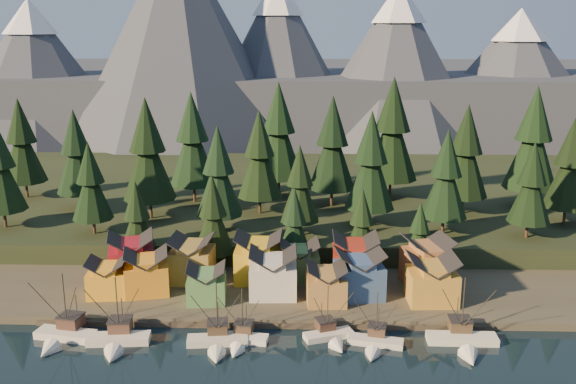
{
  "coord_description": "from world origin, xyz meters",
  "views": [
    {
      "loc": [
        7.17,
        -87.39,
        51.76
      ],
      "look_at": [
        3.93,
        30.0,
        20.7
      ],
      "focal_mm": 40.0,
      "sensor_mm": 36.0,
      "label": 1
    }
  ],
  "objects_px": {
    "house_front_0": "(108,276)",
    "house_back_1": "(192,258)",
    "boat_3": "(240,333)",
    "boat_4": "(331,330)",
    "boat_0": "(61,328)",
    "boat_6": "(464,334)",
    "boat_1": "(117,332)",
    "boat_2": "(217,335)",
    "boat_5": "(375,337)",
    "house_front_1": "(147,271)",
    "house_back_0": "(131,256)"
  },
  "relations": [
    {
      "from": "boat_5",
      "to": "boat_6",
      "type": "relative_size",
      "value": 0.79
    },
    {
      "from": "boat_1",
      "to": "boat_0",
      "type": "bearing_deg",
      "value": 167.52
    },
    {
      "from": "house_back_0",
      "to": "boat_2",
      "type": "bearing_deg",
      "value": -64.68
    },
    {
      "from": "boat_5",
      "to": "boat_2",
      "type": "bearing_deg",
      "value": -165.96
    },
    {
      "from": "boat_0",
      "to": "boat_1",
      "type": "bearing_deg",
      "value": 3.33
    },
    {
      "from": "boat_4",
      "to": "house_front_0",
      "type": "height_order",
      "value": "boat_4"
    },
    {
      "from": "boat_5",
      "to": "house_front_0",
      "type": "xyz_separation_m",
      "value": [
        -48.97,
        16.27,
        3.43
      ]
    },
    {
      "from": "boat_6",
      "to": "boat_0",
      "type": "bearing_deg",
      "value": -178.75
    },
    {
      "from": "house_front_1",
      "to": "boat_2",
      "type": "bearing_deg",
      "value": -62.27
    },
    {
      "from": "boat_5",
      "to": "house_back_0",
      "type": "relative_size",
      "value": 0.97
    },
    {
      "from": "boat_3",
      "to": "house_back_1",
      "type": "distance_m",
      "value": 26.64
    },
    {
      "from": "boat_0",
      "to": "boat_4",
      "type": "bearing_deg",
      "value": 12.88
    },
    {
      "from": "boat_3",
      "to": "house_front_0",
      "type": "relative_size",
      "value": 1.31
    },
    {
      "from": "boat_0",
      "to": "boat_5",
      "type": "distance_m",
      "value": 52.3
    },
    {
      "from": "boat_3",
      "to": "boat_4",
      "type": "xyz_separation_m",
      "value": [
        15.03,
        1.64,
        0.06
      ]
    },
    {
      "from": "boat_3",
      "to": "boat_6",
      "type": "height_order",
      "value": "boat_6"
    },
    {
      "from": "house_front_0",
      "to": "house_front_1",
      "type": "relative_size",
      "value": 0.81
    },
    {
      "from": "house_front_0",
      "to": "house_front_1",
      "type": "height_order",
      "value": "house_front_1"
    },
    {
      "from": "boat_5",
      "to": "house_front_1",
      "type": "xyz_separation_m",
      "value": [
        -41.87,
        17.75,
        4.04
      ]
    },
    {
      "from": "boat_5",
      "to": "house_front_0",
      "type": "bearing_deg",
      "value": 174.45
    },
    {
      "from": "house_front_0",
      "to": "house_back_1",
      "type": "distance_m",
      "value": 16.68
    },
    {
      "from": "boat_1",
      "to": "house_back_0",
      "type": "distance_m",
      "value": 25.45
    },
    {
      "from": "boat_0",
      "to": "boat_1",
      "type": "height_order",
      "value": "boat_0"
    },
    {
      "from": "house_front_1",
      "to": "house_back_0",
      "type": "height_order",
      "value": "house_back_0"
    },
    {
      "from": "boat_5",
      "to": "house_front_0",
      "type": "distance_m",
      "value": 51.71
    },
    {
      "from": "boat_6",
      "to": "boat_4",
      "type": "bearing_deg",
      "value": 177.55
    },
    {
      "from": "boat_2",
      "to": "house_front_1",
      "type": "xyz_separation_m",
      "value": [
        -15.9,
        18.3,
        3.74
      ]
    },
    {
      "from": "house_front_1",
      "to": "house_back_1",
      "type": "bearing_deg",
      "value": 25.44
    },
    {
      "from": "boat_1",
      "to": "house_front_0",
      "type": "height_order",
      "value": "boat_1"
    },
    {
      "from": "boat_0",
      "to": "boat_2",
      "type": "height_order",
      "value": "boat_0"
    },
    {
      "from": "boat_3",
      "to": "house_front_0",
      "type": "bearing_deg",
      "value": 157.38
    },
    {
      "from": "boat_0",
      "to": "house_back_0",
      "type": "distance_m",
      "value": 24.56
    },
    {
      "from": "boat_3",
      "to": "boat_4",
      "type": "height_order",
      "value": "boat_4"
    },
    {
      "from": "house_front_0",
      "to": "house_back_1",
      "type": "xyz_separation_m",
      "value": [
        14.79,
        7.65,
        1.03
      ]
    },
    {
      "from": "boat_0",
      "to": "boat_2",
      "type": "distance_m",
      "value": 26.35
    },
    {
      "from": "boat_6",
      "to": "boat_3",
      "type": "bearing_deg",
      "value": -178.47
    },
    {
      "from": "house_back_1",
      "to": "boat_3",
      "type": "bearing_deg",
      "value": -59.73
    },
    {
      "from": "house_front_1",
      "to": "boat_4",
      "type": "bearing_deg",
      "value": -37.49
    },
    {
      "from": "boat_2",
      "to": "boat_3",
      "type": "height_order",
      "value": "boat_2"
    },
    {
      "from": "boat_3",
      "to": "house_front_1",
      "type": "xyz_separation_m",
      "value": [
        -19.64,
        17.24,
        3.96
      ]
    },
    {
      "from": "boat_0",
      "to": "boat_2",
      "type": "xyz_separation_m",
      "value": [
        26.32,
        -1.16,
        -0.33
      ]
    },
    {
      "from": "boat_0",
      "to": "boat_6",
      "type": "bearing_deg",
      "value": 11.08
    },
    {
      "from": "boat_2",
      "to": "boat_5",
      "type": "xyz_separation_m",
      "value": [
        25.97,
        0.54,
        -0.3
      ]
    },
    {
      "from": "boat_4",
      "to": "house_front_0",
      "type": "distance_m",
      "value": 44.21
    },
    {
      "from": "boat_6",
      "to": "house_back_1",
      "type": "relative_size",
      "value": 1.41
    },
    {
      "from": "boat_1",
      "to": "house_front_1",
      "type": "relative_size",
      "value": 1.31
    },
    {
      "from": "boat_1",
      "to": "boat_6",
      "type": "distance_m",
      "value": 57.28
    },
    {
      "from": "boat_5",
      "to": "boat_6",
      "type": "bearing_deg",
      "value": 15.91
    },
    {
      "from": "boat_0",
      "to": "house_front_0",
      "type": "height_order",
      "value": "boat_0"
    },
    {
      "from": "boat_6",
      "to": "house_front_1",
      "type": "xyz_separation_m",
      "value": [
        -56.58,
        16.96,
        3.65
      ]
    }
  ]
}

